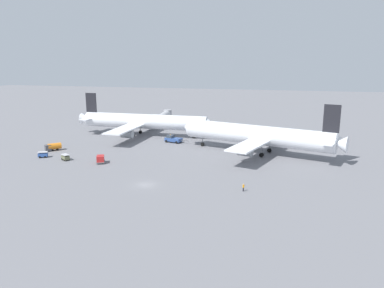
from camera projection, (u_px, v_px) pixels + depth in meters
ground_plane at (146, 185)px, 84.24m from camera, size 600.00×600.00×0.00m
airliner_at_gate_left at (144, 122)px, 138.83m from camera, size 53.71×46.11×15.83m
airliner_being_pushed at (257, 135)px, 111.64m from camera, size 51.71×40.53×16.43m
pushback_tug at (173, 139)px, 128.33m from camera, size 9.15×4.37×2.79m
gse_baggage_cart_near_cluster at (65, 157)px, 105.03m from camera, size 3.15×2.80×1.71m
gse_baggage_cart_trailing at (43, 155)px, 108.02m from camera, size 3.14×2.58×1.71m
gse_container_dolly_flat at (100, 159)px, 101.92m from camera, size 3.39×3.84×2.15m
gse_fuel_bowser_stubby at (53, 147)px, 116.14m from camera, size 4.62×4.94×2.40m
ground_crew_marshaller_foreground at (243, 187)px, 79.77m from camera, size 0.43×0.40×1.74m
jet_bridge at (164, 116)px, 161.02m from camera, size 5.63×21.44×6.09m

